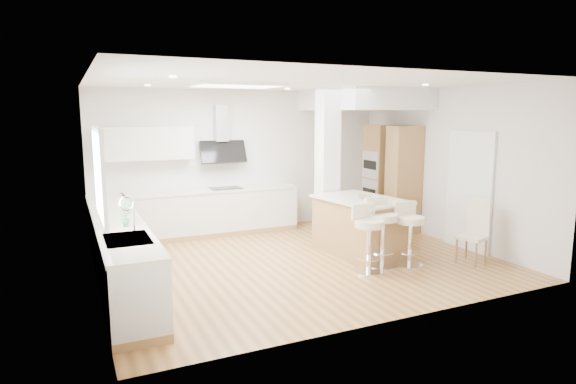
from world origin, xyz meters
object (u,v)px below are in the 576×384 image
bar_stool_a (368,235)px  dining_chair (475,228)px  bar_stool_c (409,231)px  bar_stool_b (381,229)px  peninsula (360,225)px

bar_stool_a → dining_chair: size_ratio=0.98×
bar_stool_c → dining_chair: 1.10m
bar_stool_c → dining_chair: (1.06, -0.29, -0.00)m
bar_stool_a → dining_chair: 1.84m
bar_stool_b → bar_stool_a: bearing=-158.2°
bar_stool_b → dining_chair: bar_stool_b is taller
bar_stool_c → bar_stool_a: bearing=-175.1°
bar_stool_a → bar_stool_b: size_ratio=0.95×
bar_stool_b → bar_stool_c: size_ratio=1.08×
bar_stool_b → peninsula: bearing=79.3°
bar_stool_b → dining_chair: size_ratio=1.03×
peninsula → bar_stool_a: peninsula is taller
dining_chair → peninsula: bearing=120.8°
bar_stool_a → peninsula: bearing=61.6°
bar_stool_c → dining_chair: size_ratio=0.95×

